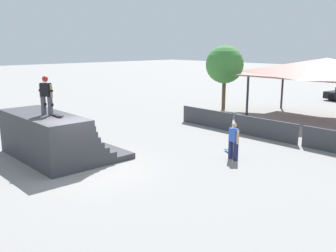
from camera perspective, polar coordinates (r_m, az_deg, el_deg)
The scene contains 9 objects.
ground_plane at distance 15.38m, azimuth -12.78°, elevation -6.62°, with size 160.00×160.00×0.00m, color gray.
quarter_pipe_ramp at distance 17.23m, azimuth -17.22°, elevation -1.81°, with size 5.20×3.91×1.99m.
skater_on_deck at distance 16.47m, azimuth -18.10°, elevation 4.84°, with size 0.69×0.46×1.65m.
skateboard_on_deck at distance 16.09m, azimuth -16.49°, elevation 1.57°, with size 0.85×0.23×0.09m.
bystander_walking at distance 16.39m, azimuth 9.97°, elevation -1.99°, with size 0.66×0.33×1.64m.
skateboard_on_ground at distance 17.61m, azimuth 9.30°, elevation -3.84°, with size 0.80×0.55×0.09m.
barrier_fence at distance 20.58m, azimuth 14.49°, elevation -0.39°, with size 12.10×0.12×1.05m.
pavilion_shelter at distance 26.47m, azimuth 23.01°, elevation 8.10°, with size 10.38×5.36×4.07m.
tree_beside_pavilion at distance 28.93m, azimuth 8.62°, elevation 9.22°, with size 2.85×2.85×4.86m.
Camera 1 is at (12.73, -7.10, 4.91)m, focal length 40.00 mm.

